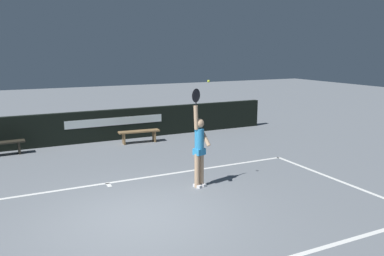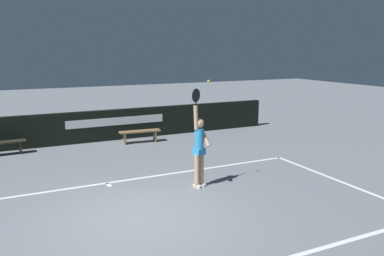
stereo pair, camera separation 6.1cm
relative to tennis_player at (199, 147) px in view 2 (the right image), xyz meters
name	(u,v)px [view 2 (the right image)]	position (x,y,z in m)	size (l,w,h in m)	color
ground_plane	(135,218)	(-2.06, -1.13, -1.06)	(60.00, 60.00, 0.00)	slate
court_lines	(136,220)	(-2.06, -1.22, -1.05)	(11.36, 5.14, 0.00)	white
back_wall	(76,128)	(-2.05, 6.14, -0.46)	(16.28, 0.24, 1.18)	black
tennis_player	(199,147)	(0.00, 0.00, 0.00)	(0.51, 0.42, 2.53)	tan
tennis_ball	(209,81)	(0.24, -0.02, 1.63)	(0.07, 0.07, 0.07)	#CBE336
courtside_bench_far	(140,133)	(0.14, 5.23, -0.70)	(1.56, 0.48, 0.46)	olive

